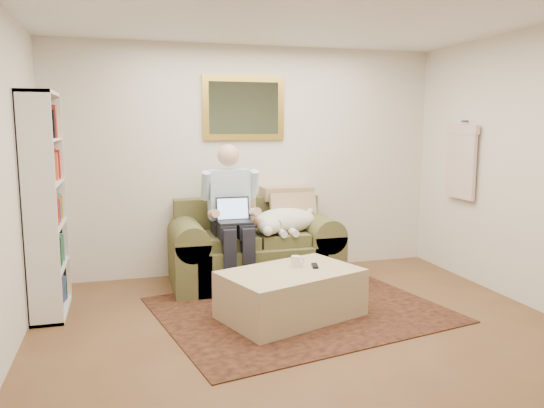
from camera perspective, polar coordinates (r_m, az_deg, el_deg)
name	(u,v)px	position (r m, az deg, el deg)	size (l,w,h in m)	color
room_shell	(314,179)	(4.10, 4.57, 2.73)	(4.51, 5.00, 2.61)	brown
rug	(300,310)	(5.04, 2.99, -11.27)	(2.49, 2.00, 0.01)	black
sofa	(254,254)	(5.82, -1.93, -5.44)	(1.79, 0.91, 1.08)	brown
seated_man	(233,218)	(5.51, -4.26, -1.51)	(0.59, 0.84, 1.51)	#8CB6D8
laptop	(234,216)	(5.44, -4.12, -1.25)	(0.35, 0.28, 0.25)	black
sleeping_dog	(285,220)	(5.74, 1.39, -1.78)	(0.74, 0.46, 0.27)	white
ottoman	(291,294)	(4.80, 2.04, -9.64)	(1.18, 0.75, 0.43)	tan
coffee_mug	(296,261)	(4.85, 2.58, -6.18)	(0.08, 0.08, 0.10)	white
tv_remote	(315,266)	(4.87, 4.63, -6.63)	(0.05, 0.15, 0.02)	black
bookshelf	(45,205)	(5.16, -23.19, -0.09)	(0.28, 0.80, 2.00)	white
wall_mirror	(244,108)	(6.10, -3.06, 10.27)	(0.94, 0.04, 0.72)	gold
hanging_shirt	(461,158)	(6.24, 19.70, 4.69)	(0.06, 0.52, 0.90)	beige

